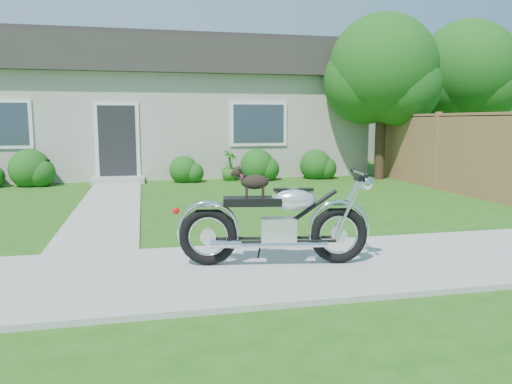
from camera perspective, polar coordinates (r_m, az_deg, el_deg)
ground at (r=5.64m, az=-3.97°, el=-9.17°), size 80.00×80.00×0.00m
sidewalk at (r=5.64m, az=-3.97°, el=-8.98°), size 24.00×2.20×0.04m
walkway at (r=10.48m, az=-16.36°, el=-1.33°), size 1.20×8.00×0.03m
house at (r=17.35m, az=-10.22°, el=9.58°), size 12.60×7.03×4.50m
fence at (r=13.18m, az=19.98°, el=4.43°), size 0.12×6.62×1.90m
tree_near at (r=14.93m, az=14.82°, el=12.97°), size 3.06×3.06×4.69m
tree_far at (r=18.36m, az=23.41°, el=12.23°), size 3.25×3.25×4.99m
shrub_row at (r=13.89m, az=-10.78°, el=2.70°), size 9.80×1.04×1.04m
potted_plant_left at (r=14.17m, az=-23.12°, el=2.13°), size 0.72×0.65×0.72m
potted_plant_right at (r=14.13m, az=-3.05°, el=3.05°), size 0.68×0.68×0.86m
motorcycle_with_dog at (r=5.70m, az=2.54°, el=-3.39°), size 2.21×0.69×1.12m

